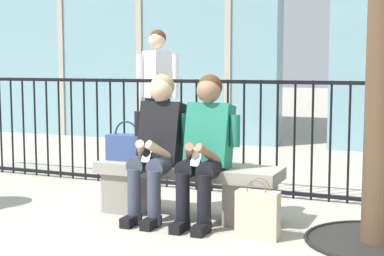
{
  "coord_description": "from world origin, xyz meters",
  "views": [
    {
      "loc": [
        1.91,
        -4.4,
        1.27
      ],
      "look_at": [
        0.0,
        0.1,
        0.75
      ],
      "focal_mm": 53.79,
      "sensor_mm": 36.0,
      "label": 1
    }
  ],
  "objects_px": {
    "seated_person_with_phone": "(158,141)",
    "bystander_at_railing": "(157,89)",
    "seated_person_companion": "(205,144)",
    "handbag_on_bench": "(127,147)",
    "shopping_bag": "(258,214)",
    "stone_bench": "(187,185)"
  },
  "relations": [
    {
      "from": "shopping_bag",
      "to": "seated_person_with_phone",
      "type": "bearing_deg",
      "value": 165.67
    },
    {
      "from": "seated_person_companion",
      "to": "bystander_at_railing",
      "type": "relative_size",
      "value": 0.71
    },
    {
      "from": "shopping_bag",
      "to": "handbag_on_bench",
      "type": "bearing_deg",
      "value": 164.63
    },
    {
      "from": "handbag_on_bench",
      "to": "shopping_bag",
      "type": "xyz_separation_m",
      "value": [
        1.31,
        -0.36,
        -0.39
      ]
    },
    {
      "from": "seated_person_companion",
      "to": "handbag_on_bench",
      "type": "distance_m",
      "value": 0.81
    },
    {
      "from": "seated_person_companion",
      "to": "handbag_on_bench",
      "type": "height_order",
      "value": "seated_person_companion"
    },
    {
      "from": "seated_person_with_phone",
      "to": "bystander_at_railing",
      "type": "xyz_separation_m",
      "value": [
        -0.94,
        1.89,
        0.35
      ]
    },
    {
      "from": "handbag_on_bench",
      "to": "shopping_bag",
      "type": "relative_size",
      "value": 0.77
    },
    {
      "from": "seated_person_with_phone",
      "to": "bystander_at_railing",
      "type": "relative_size",
      "value": 0.71
    },
    {
      "from": "seated_person_with_phone",
      "to": "shopping_bag",
      "type": "xyz_separation_m",
      "value": [
        0.95,
        -0.24,
        -0.47
      ]
    },
    {
      "from": "seated_person_companion",
      "to": "shopping_bag",
      "type": "relative_size",
      "value": 2.68
    },
    {
      "from": "shopping_bag",
      "to": "seated_person_companion",
      "type": "bearing_deg",
      "value": 154.88
    },
    {
      "from": "seated_person_with_phone",
      "to": "seated_person_companion",
      "type": "relative_size",
      "value": 1.0
    },
    {
      "from": "handbag_on_bench",
      "to": "bystander_at_railing",
      "type": "relative_size",
      "value": 0.2
    },
    {
      "from": "handbag_on_bench",
      "to": "shopping_bag",
      "type": "bearing_deg",
      "value": -15.37
    },
    {
      "from": "stone_bench",
      "to": "seated_person_companion",
      "type": "bearing_deg",
      "value": -30.87
    },
    {
      "from": "seated_person_companion",
      "to": "handbag_on_bench",
      "type": "bearing_deg",
      "value": 171.51
    },
    {
      "from": "shopping_bag",
      "to": "bystander_at_railing",
      "type": "bearing_deg",
      "value": 131.51
    },
    {
      "from": "seated_person_with_phone",
      "to": "bystander_at_railing",
      "type": "bearing_deg",
      "value": 116.46
    },
    {
      "from": "bystander_at_railing",
      "to": "seated_person_companion",
      "type": "bearing_deg",
      "value": -54.04
    },
    {
      "from": "seated_person_with_phone",
      "to": "seated_person_companion",
      "type": "xyz_separation_m",
      "value": [
        0.43,
        0.0,
        0.0
      ]
    },
    {
      "from": "seated_person_with_phone",
      "to": "handbag_on_bench",
      "type": "bearing_deg",
      "value": 161.98
    }
  ]
}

